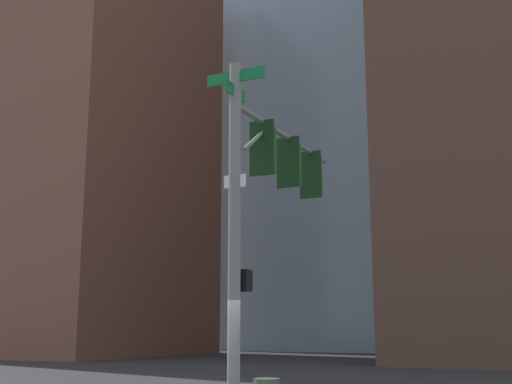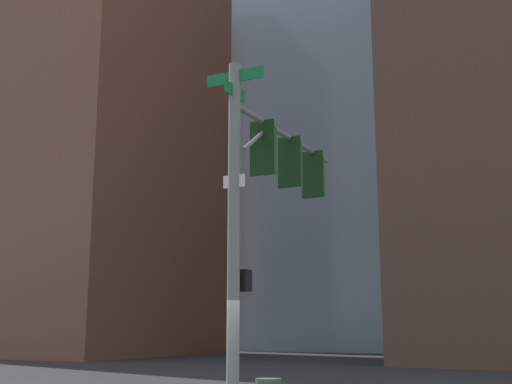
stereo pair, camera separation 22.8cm
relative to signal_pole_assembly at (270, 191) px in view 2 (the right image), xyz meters
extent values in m
cylinder|color=slate|center=(-1.55, 0.01, -1.30)|extent=(0.23, 0.23, 7.03)
cylinder|color=slate|center=(0.89, 0.00, 1.39)|extent=(4.89, 0.14, 0.12)
cylinder|color=slate|center=(-0.67, 0.00, 0.94)|extent=(1.04, 0.09, 0.75)
cube|color=#0F6B33|center=(-1.55, 0.01, 1.97)|extent=(0.03, 1.25, 0.24)
cube|color=#0F6B33|center=(-1.55, 0.01, 1.67)|extent=(0.76, 0.03, 0.24)
cube|color=white|center=(-1.55, 0.01, -0.11)|extent=(0.03, 0.45, 0.24)
cube|color=#1E4C1E|center=(-0.19, 0.00, 0.83)|extent=(0.34, 0.34, 1.00)
cube|color=black|center=(-0.38, 0.00, 0.83)|extent=(0.04, 0.54, 1.16)
sphere|color=#470A07|center=(0.01, 0.00, 1.13)|extent=(0.20, 0.20, 0.20)
cylinder|color=#1E4C1E|center=(0.08, 0.00, 1.22)|extent=(0.04, 0.23, 0.23)
sphere|color=#4C330A|center=(0.01, 0.00, 0.83)|extent=(0.20, 0.20, 0.20)
cylinder|color=#1E4C1E|center=(0.08, 0.00, 0.92)|extent=(0.04, 0.23, 0.23)
sphere|color=green|center=(0.01, 0.00, 0.53)|extent=(0.20, 0.20, 0.20)
cylinder|color=#1E4C1E|center=(0.08, 0.00, 0.62)|extent=(0.04, 0.23, 0.23)
cube|color=#1E4C1E|center=(1.17, 0.00, 0.83)|extent=(0.34, 0.34, 1.00)
cube|color=black|center=(0.98, 0.00, 0.83)|extent=(0.04, 0.54, 1.16)
sphere|color=#470A07|center=(1.37, 0.00, 1.13)|extent=(0.20, 0.20, 0.20)
cylinder|color=#1E4C1E|center=(1.44, -0.01, 1.22)|extent=(0.04, 0.23, 0.23)
sphere|color=#4C330A|center=(1.37, 0.00, 0.83)|extent=(0.20, 0.20, 0.20)
cylinder|color=#1E4C1E|center=(1.44, -0.01, 0.92)|extent=(0.04, 0.23, 0.23)
sphere|color=green|center=(1.37, 0.00, 0.53)|extent=(0.20, 0.20, 0.20)
cylinder|color=#1E4C1E|center=(1.44, -0.01, 0.62)|extent=(0.04, 0.23, 0.23)
cube|color=#1E4C1E|center=(2.53, -0.01, 0.83)|extent=(0.34, 0.34, 1.00)
cube|color=black|center=(2.34, -0.01, 0.83)|extent=(0.04, 0.54, 1.16)
sphere|color=red|center=(2.73, -0.01, 1.13)|extent=(0.20, 0.20, 0.20)
cylinder|color=#1E4C1E|center=(2.80, -0.01, 1.22)|extent=(0.04, 0.23, 0.23)
sphere|color=#4C330A|center=(2.73, -0.01, 0.83)|extent=(0.20, 0.20, 0.20)
cylinder|color=#1E4C1E|center=(2.80, -0.01, 0.92)|extent=(0.04, 0.23, 0.23)
sphere|color=#0A3819|center=(2.73, -0.01, 0.53)|extent=(0.20, 0.20, 0.20)
cylinder|color=#1E4C1E|center=(2.80, -0.01, 0.62)|extent=(0.04, 0.23, 0.23)
cube|color=black|center=(-1.29, 0.00, -1.94)|extent=(0.25, 0.36, 0.40)
cube|color=#EA5914|center=(-1.15, 0.00, -1.94)|extent=(0.02, 0.25, 0.28)
cube|color=brown|center=(29.86, 31.23, 12.79)|extent=(18.28, 16.92, 35.21)
camera|label=1|loc=(-12.32, -5.68, -2.82)|focal=46.77mm
camera|label=2|loc=(-12.22, -5.88, -2.82)|focal=46.77mm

